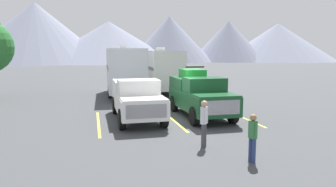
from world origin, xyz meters
TOP-DOWN VIEW (x-y plane):
  - ground_plane at (0.00, 0.00)m, footprint 240.00×240.00m
  - pickup_truck_a at (-1.75, 0.64)m, footprint 2.21×5.55m
  - pickup_truck_b at (1.61, 0.69)m, footprint 2.25×5.45m
  - lot_stripe_a at (-3.68, 0.13)m, footprint 0.12×5.50m
  - lot_stripe_b at (0.00, 0.13)m, footprint 0.12×5.50m
  - lot_stripe_c at (3.68, 0.13)m, footprint 0.12×5.50m
  - camper_trailer_a at (-1.48, 9.34)m, footprint 2.83×8.74m
  - camper_trailer_b at (1.64, 9.93)m, footprint 2.60×7.31m
  - person_a at (0.87, -6.52)m, footprint 0.23×0.33m
  - person_b at (-0.04, -4.64)m, footprint 0.31×0.32m
  - mountain_ridge at (-1.92, 84.01)m, footprint 158.88×47.90m

SIDE VIEW (x-z plane):
  - ground_plane at x=0.00m, z-range 0.00..0.00m
  - lot_stripe_a at x=-3.68m, z-range 0.00..0.01m
  - lot_stripe_b at x=0.00m, z-range 0.00..0.01m
  - lot_stripe_c at x=3.68m, z-range 0.00..0.01m
  - person_a at x=0.87m, z-range 0.12..1.64m
  - person_b at x=-0.04m, z-range 0.13..1.83m
  - pickup_truck_a at x=-1.75m, z-range 0.07..2.14m
  - pickup_truck_b at x=1.61m, z-range -0.11..2.50m
  - camper_trailer_b at x=1.64m, z-range 0.10..3.87m
  - camper_trailer_a at x=-1.48m, z-range 0.10..4.04m
  - mountain_ridge at x=-1.92m, z-range -1.68..15.92m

